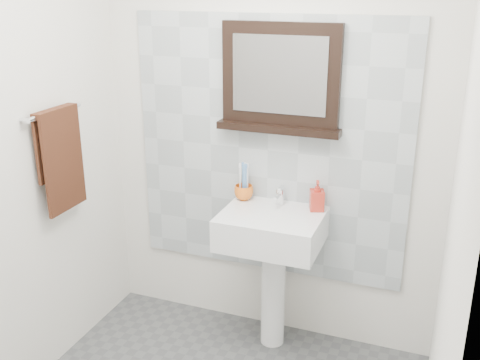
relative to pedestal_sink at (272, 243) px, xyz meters
name	(u,v)px	position (x,y,z in m)	size (l,w,h in m)	color
back_wall	(269,132)	(-0.10, 0.23, 0.57)	(2.00, 0.01, 2.50)	silver
right_wall	(452,238)	(0.90, -0.87, 0.57)	(0.01, 2.20, 2.50)	silver
splashback	(268,150)	(-0.10, 0.21, 0.47)	(1.60, 0.02, 1.50)	#ABB5B9
pedestal_sink	(272,243)	(0.00, 0.00, 0.00)	(0.55, 0.44, 0.96)	white
toothbrush_cup	(244,192)	(-0.22, 0.13, 0.23)	(0.11, 0.11, 0.09)	orange
toothbrushes	(244,179)	(-0.22, 0.13, 0.31)	(0.05, 0.04, 0.21)	white
soap_dispenser	(317,196)	(0.21, 0.13, 0.27)	(0.08, 0.08, 0.17)	#B31521
framed_mirror	(280,81)	(-0.03, 0.19, 0.88)	(0.69, 0.11, 0.59)	black
towel_bar	(54,112)	(-1.05, -0.42, 0.75)	(0.07, 0.40, 0.03)	silver
hand_towel	(60,152)	(-1.04, -0.42, 0.54)	(0.06, 0.30, 0.55)	#361A0F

